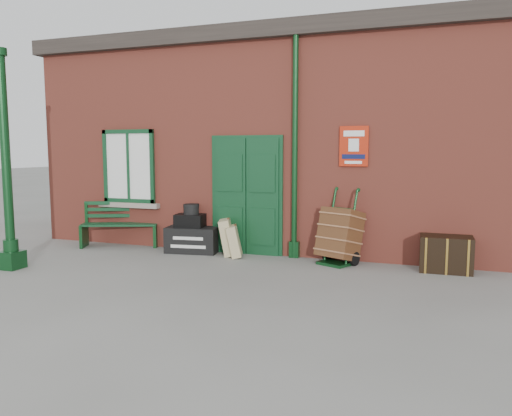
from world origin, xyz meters
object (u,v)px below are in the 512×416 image
at_px(porter_trolley, 340,235).
at_px(dark_trunk, 446,254).
at_px(bench, 121,223).
at_px(houdini_trunk, 193,239).

relative_size(porter_trolley, dark_trunk, 1.59).
xyz_separation_m(porter_trolley, dark_trunk, (1.75, 0.02, -0.21)).
height_order(bench, houdini_trunk, bench).
height_order(houdini_trunk, porter_trolley, porter_trolley).
bearing_deg(porter_trolley, bench, -156.76).
xyz_separation_m(houdini_trunk, dark_trunk, (4.62, 0.00, 0.05)).
bearing_deg(bench, porter_trolley, -23.06).
bearing_deg(bench, houdini_trunk, -24.26).
bearing_deg(dark_trunk, houdini_trunk, 178.29).
bearing_deg(houdini_trunk, bench, 169.58).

